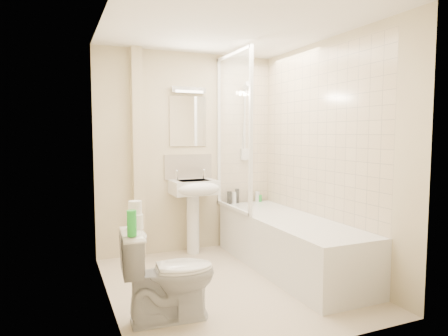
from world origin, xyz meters
name	(u,v)px	position (x,y,z in m)	size (l,w,h in m)	color
floor	(229,284)	(0.00, 0.00, 0.00)	(2.50, 2.50, 0.00)	beige
wall_back	(188,153)	(0.00, 1.25, 1.20)	(2.20, 0.02, 2.40)	beige
wall_left	(107,162)	(-1.10, 0.00, 1.20)	(0.02, 2.50, 2.40)	beige
wall_right	(326,156)	(1.10, 0.00, 1.20)	(0.02, 2.50, 2.40)	beige
ceiling	(230,26)	(0.00, 0.00, 2.40)	(2.20, 2.50, 0.02)	white
tile_back	(244,134)	(0.75, 1.24, 1.42)	(0.70, 0.01, 1.75)	beige
tile_right	(318,134)	(1.09, 0.14, 1.42)	(0.01, 2.10, 1.75)	beige
pipe_boxing	(138,154)	(-0.62, 1.19, 1.20)	(0.12, 0.12, 2.40)	beige
splashback	(188,167)	(0.00, 1.24, 1.03)	(0.60, 0.01, 0.30)	beige
mirror	(188,121)	(0.00, 1.24, 1.58)	(0.46, 0.01, 0.60)	white
strip_light	(188,90)	(0.00, 1.22, 1.95)	(0.42, 0.07, 0.07)	silver
bathtub	(289,242)	(0.75, 0.14, 0.29)	(0.70, 2.10, 0.55)	white
shower_screen	(233,132)	(0.40, 0.80, 1.45)	(0.04, 0.92, 1.80)	white
shower_fixture	(245,125)	(0.75, 1.19, 1.55)	(0.10, 0.16, 0.99)	white
pedestal_sink	(195,196)	(0.00, 1.01, 0.71)	(0.52, 0.48, 1.01)	white
bottle_black_a	(229,197)	(0.51, 1.16, 0.63)	(0.06, 0.06, 0.16)	black
bottle_white_a	(234,198)	(0.58, 1.16, 0.62)	(0.05, 0.05, 0.14)	white
bottle_black_b	(237,196)	(0.62, 1.16, 0.64)	(0.05, 0.05, 0.18)	black
bottle_cream	(249,196)	(0.80, 1.16, 0.63)	(0.06, 0.06, 0.16)	beige
bottle_white_b	(257,197)	(0.91, 1.16, 0.62)	(0.06, 0.06, 0.13)	silver
bottle_green	(259,198)	(0.94, 1.16, 0.59)	(0.07, 0.07, 0.09)	green
toilet	(169,274)	(-0.72, -0.48, 0.36)	(0.74, 0.46, 0.72)	white
toilet_roll_lower	(136,222)	(-0.95, -0.42, 0.78)	(0.11, 0.11, 0.11)	white
toilet_roll_upper	(135,207)	(-0.95, -0.40, 0.88)	(0.10, 0.10, 0.10)	white
green_bottle	(132,223)	(-1.02, -0.62, 0.81)	(0.07, 0.07, 0.18)	green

